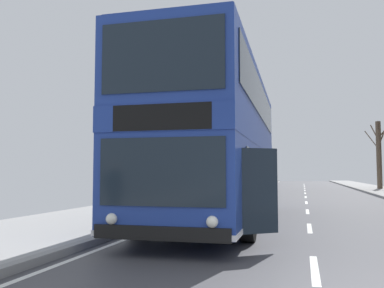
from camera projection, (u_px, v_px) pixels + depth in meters
name	position (u px, v px, depth m)	size (l,w,h in m)	color
double_decker_bus_main	(219.00, 145.00, 12.29)	(3.41, 11.15, 4.41)	navy
bare_tree_far_00	(379.00, 153.00, 34.46)	(2.12, 2.18, 5.67)	brown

